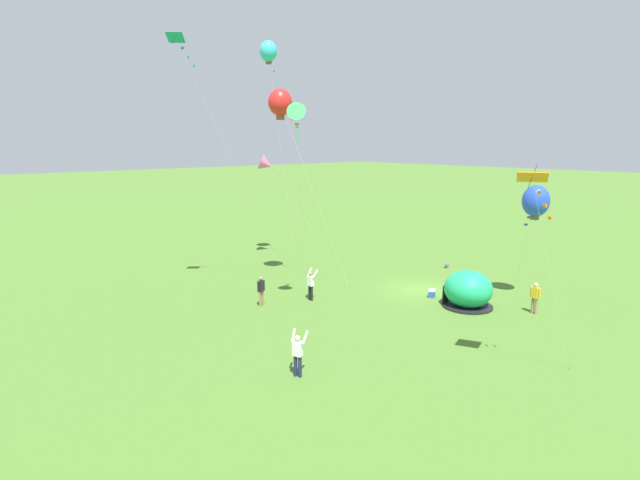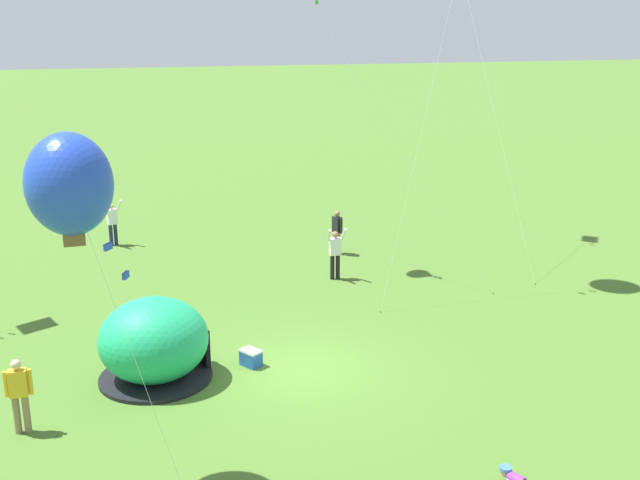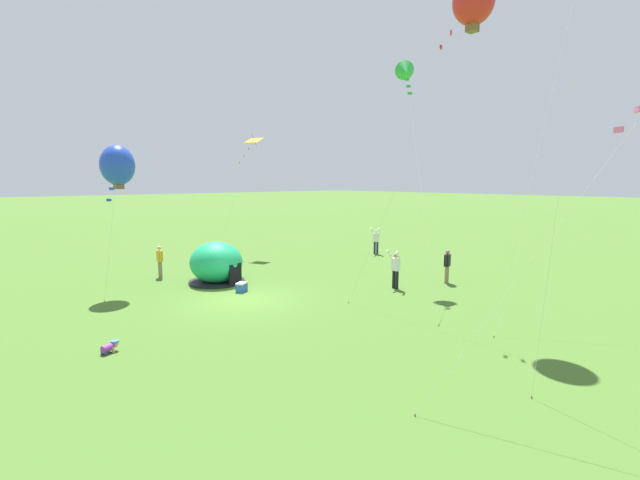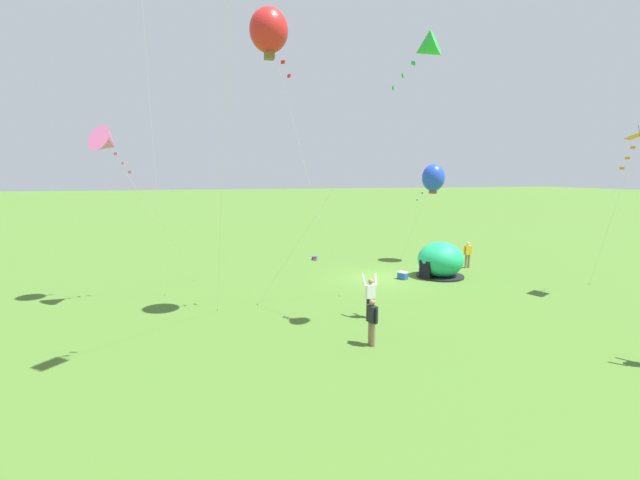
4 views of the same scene
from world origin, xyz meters
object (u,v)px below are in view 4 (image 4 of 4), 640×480
(toddler_crawling, at_px, (315,258))
(kite_red, at_px, (269,31))
(popup_tent, at_px, (440,260))
(kite_orange, at_px, (637,140))
(person_arms_raised, at_px, (370,295))
(person_far_back, at_px, (468,253))
(kite_pink, at_px, (107,143))
(cooler_box, at_px, (403,275))
(kite_green, at_px, (426,48))
(kite_blue, at_px, (433,178))
(person_watching_sky, at_px, (372,320))

(toddler_crawling, distance_m, kite_red, 16.97)
(popup_tent, bearing_deg, kite_orange, 134.80)
(person_arms_raised, xyz_separation_m, person_far_back, (-9.84, -7.57, -0.03))
(person_far_back, relative_size, kite_pink, 0.21)
(person_far_back, distance_m, kite_pink, 21.75)
(cooler_box, bearing_deg, person_far_back, -162.66)
(kite_green, bearing_deg, cooler_box, -112.52)
(person_far_back, height_order, kite_blue, kite_blue)
(person_watching_sky, height_order, kite_blue, kite_blue)
(person_watching_sky, height_order, person_far_back, same)
(kite_orange, bearing_deg, person_far_back, -68.02)
(popup_tent, distance_m, kite_blue, 6.47)
(toddler_crawling, distance_m, person_arms_raised, 12.66)
(kite_pink, height_order, kite_green, kite_green)
(popup_tent, xyz_separation_m, kite_pink, (17.50, 1.26, 6.47))
(cooler_box, xyz_separation_m, person_far_back, (-5.46, -1.71, 0.74))
(cooler_box, height_order, kite_blue, kite_blue)
(toddler_crawling, height_order, person_arms_raised, person_arms_raised)
(person_arms_raised, height_order, kite_green, kite_green)
(popup_tent, height_order, person_watching_sky, popup_tent)
(toddler_crawling, bearing_deg, person_far_back, 150.87)
(toddler_crawling, xyz_separation_m, kite_red, (4.81, 11.62, 11.39))
(kite_green, bearing_deg, toddler_crawling, -88.59)
(person_arms_raised, bearing_deg, kite_orange, 177.86)
(person_far_back, height_order, kite_green, kite_green)
(person_arms_raised, bearing_deg, kite_pink, -23.18)
(kite_orange, bearing_deg, kite_pink, -12.03)
(kite_red, bearing_deg, kite_orange, 175.08)
(cooler_box, bearing_deg, kite_green, 67.48)
(popup_tent, xyz_separation_m, kite_red, (10.80, 4.86, 10.57))
(toddler_crawling, xyz_separation_m, kite_orange, (-12.29, 13.09, 7.52))
(cooler_box, distance_m, person_arms_raised, 7.36)
(popup_tent, xyz_separation_m, cooler_box, (2.43, -0.02, -0.78))
(toddler_crawling, height_order, kite_orange, kite_orange)
(person_arms_raised, relative_size, kite_orange, 0.23)
(toddler_crawling, xyz_separation_m, kite_green, (-0.36, 14.49, 10.35))
(kite_blue, relative_size, kite_red, 0.55)
(person_watching_sky, distance_m, person_far_back, 15.03)
(person_watching_sky, relative_size, kite_orange, 0.21)
(kite_blue, bearing_deg, kite_red, 35.48)
(toddler_crawling, height_order, kite_blue, kite_blue)
(toddler_crawling, relative_size, kite_blue, 0.08)
(person_watching_sky, distance_m, kite_green, 9.86)
(kite_orange, bearing_deg, toddler_crawling, -46.82)
(toddler_crawling, bearing_deg, kite_blue, 159.86)
(person_arms_raised, height_order, kite_blue, kite_blue)
(person_far_back, bearing_deg, cooler_box, 17.34)
(kite_red, bearing_deg, person_far_back, -154.56)
(cooler_box, xyz_separation_m, person_watching_sky, (5.43, 8.66, 0.74))
(kite_blue, bearing_deg, person_watching_sky, 53.16)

